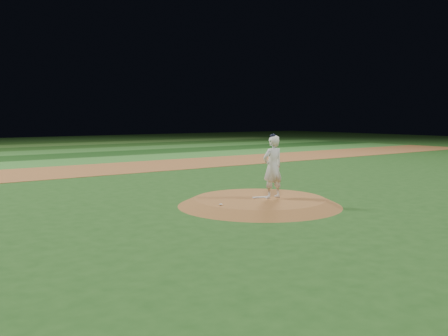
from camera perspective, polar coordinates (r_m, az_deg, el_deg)
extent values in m
plane|color=#204D19|center=(16.89, 4.07, -4.28)|extent=(120.00, 120.00, 0.00)
cube|color=#985D2F|center=(28.87, -14.37, -0.15)|extent=(70.00, 6.00, 0.02)
cube|color=#34792C|center=(34.00, -17.90, 0.64)|extent=(70.00, 5.00, 0.02)
cube|color=#164014|center=(38.76, -20.29, 1.18)|extent=(70.00, 5.00, 0.02)
cube|color=#316F28|center=(43.56, -22.15, 1.60)|extent=(70.00, 5.00, 0.02)
cube|color=#1E4917|center=(48.41, -23.65, 1.94)|extent=(70.00, 5.00, 0.02)
cone|color=#985F2F|center=(16.87, 4.07, -3.87)|extent=(5.50, 5.50, 0.25)
cube|color=silver|center=(16.94, 4.25, -3.35)|extent=(0.61, 0.31, 0.03)
ellipsoid|color=silver|center=(15.42, -0.37, -4.20)|extent=(0.11, 0.11, 0.06)
imported|color=white|center=(16.75, 5.58, 0.12)|extent=(0.79, 0.54, 2.11)
ellipsoid|color=black|center=(16.68, 5.62, 3.65)|extent=(0.22, 0.22, 0.15)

